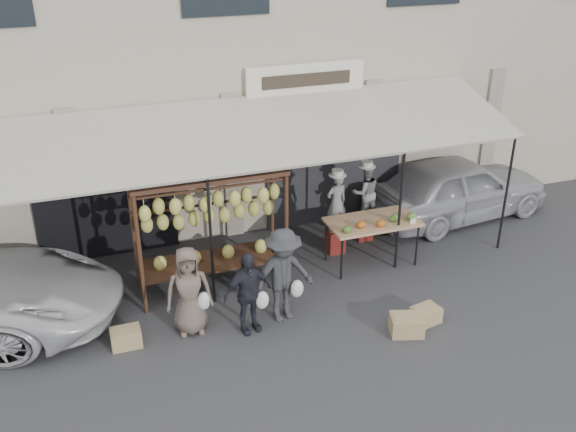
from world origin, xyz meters
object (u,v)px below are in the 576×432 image
banana_rack (210,210)px  crate_far (126,338)px  customer_mid (248,293)px  vendor_left (336,203)px  vendor_right (365,192)px  crate_near_a (407,325)px  sedan (458,187)px  customer_right (283,275)px  produce_table (374,223)px  customer_left (189,291)px  crate_near_b (426,315)px

banana_rack → crate_far: bearing=-145.9°
customer_mid → vendor_left: bearing=27.9°
vendor_right → crate_near_a: 3.37m
vendor_left → vendor_right: bearing=-167.2°
customer_mid → sedan: customer_mid is taller
vendor_left → customer_right: size_ratio=0.73×
produce_table → crate_far: (-4.71, -1.01, -0.73)m
vendor_right → customer_right: customer_right is taller
vendor_right → customer_left: (-3.97, -1.96, -0.28)m
vendor_left → crate_far: bearing=12.0°
crate_near_a → vendor_left: bearing=90.5°
vendor_left → vendor_right: 0.83m
vendor_left → customer_mid: vendor_left is taller
produce_table → sedan: 2.94m
vendor_right → banana_rack: bearing=17.4°
crate_far → crate_near_a: bearing=-15.3°
banana_rack → crate_near_a: size_ratio=5.04×
customer_mid → crate_near_a: size_ratio=2.71×
crate_near_b → vendor_left: bearing=99.9°
customer_mid → sedan: 6.00m
produce_table → crate_far: size_ratio=3.68×
vendor_right → crate_far: (-5.01, -2.00, -0.89)m
crate_far → vendor_left: bearing=21.7°
produce_table → vendor_right: vendor_right is taller
produce_table → crate_near_b: size_ratio=3.78×
sedan → crate_near_b: bearing=134.2°
vendor_left → crate_far: 4.66m
banana_rack → vendor_left: bearing=12.2°
banana_rack → vendor_right: 3.49m
vendor_left → crate_near_b: 2.88m
produce_table → vendor_right: bearing=73.4°
customer_mid → customer_right: (0.64, 0.13, 0.12)m
vendor_left → customer_left: (-3.21, -1.64, -0.31)m
customer_right → vendor_left: bearing=37.3°
banana_rack → vendor_right: bearing=14.6°
customer_right → sedan: size_ratio=0.40×
banana_rack → produce_table: size_ratio=1.53×
banana_rack → crate_near_b: banana_rack is taller
crate_near_a → banana_rack: bearing=138.6°
produce_table → customer_left: customer_left is taller
customer_mid → sedan: size_ratio=0.34×
customer_left → customer_right: 1.52m
vendor_right → produce_table: bearing=76.2°
vendor_left → customer_mid: 3.05m
crate_near_a → customer_right: bearing=148.6°
vendor_left → crate_near_a: bearing=80.9°
banana_rack → customer_left: size_ratio=1.73×
produce_table → customer_left: (-3.68, -0.97, -0.12)m
customer_mid → crate_near_a: customer_mid is taller
vendor_left → sedan: vendor_left is taller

